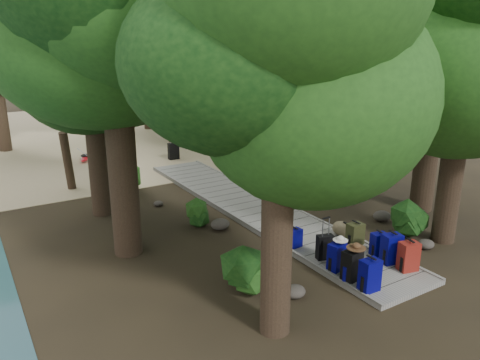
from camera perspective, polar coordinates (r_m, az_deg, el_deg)
ground at (r=13.85m, az=4.17°, el=-4.96°), size 120.00×120.00×0.00m
sand_beach at (r=27.93m, az=-15.42°, el=5.70°), size 40.00×22.00×0.02m
boardwalk at (r=14.59m, az=1.88°, el=-3.51°), size 2.00×12.00×0.12m
backpack_left_a at (r=10.18m, az=15.56°, el=-10.94°), size 0.42×0.30×0.76m
backpack_left_b at (r=10.49m, az=13.48°, el=-9.91°), size 0.45×0.34×0.76m
backpack_left_c at (r=10.85m, az=11.70°, el=-8.98°), size 0.43×0.35×0.71m
backpack_left_d at (r=11.86m, az=6.67°, el=-6.92°), size 0.36×0.27×0.52m
backpack_right_a at (r=11.27m, az=19.87°, el=-8.58°), size 0.47×0.39×0.75m
backpack_right_b at (r=11.49m, az=17.99°, el=-7.80°), size 0.48×0.38×0.78m
backpack_right_c at (r=11.82m, az=16.57°, el=-7.37°), size 0.40×0.32×0.62m
backpack_right_d at (r=12.26m, az=13.88°, el=-6.27°), size 0.40×0.29×0.61m
duffel_right_khaki at (r=12.61m, az=12.90°, el=-6.12°), size 0.40×0.58×0.38m
suitcase_on_boardwalk at (r=11.34m, az=10.30°, el=-8.05°), size 0.43×0.32×0.60m
lone_suitcase_on_sand at (r=20.83m, az=-8.11°, el=3.51°), size 0.46×0.27×0.72m
hat_brown at (r=10.30m, az=13.99°, el=-7.74°), size 0.42×0.42×0.13m
hat_white at (r=10.72m, az=12.16°, el=-6.93°), size 0.34×0.34×0.11m
kayak at (r=21.61m, az=-18.30°, el=2.72°), size 1.81×2.96×0.30m
sun_lounger at (r=23.50m, az=-4.25°, el=4.95°), size 0.55×1.70×0.55m
tree_right_a at (r=12.65m, az=25.67°, el=11.15°), size 5.08×5.08×8.47m
tree_right_b at (r=14.91m, az=23.14°, el=14.76°), size 5.52×5.52×9.85m
tree_right_c at (r=16.55m, az=13.12°, el=12.42°), size 4.59×4.59×7.95m
tree_right_d at (r=19.62m, az=10.53°, el=16.54°), size 5.58×5.58×10.22m
tree_right_e at (r=20.96m, az=4.16°, el=14.83°), size 4.89×4.89×8.80m
tree_right_f at (r=24.54m, az=2.27°, el=17.18°), size 5.90×5.90×10.53m
tree_left_a at (r=7.55m, az=4.88°, el=7.66°), size 4.73×4.73×7.89m
tree_left_b at (r=11.06m, az=-15.17°, el=15.16°), size 5.47×5.47×9.84m
tree_left_c at (r=14.10m, az=-17.79°, el=11.14°), size 4.51×4.51×7.85m
tree_back_a at (r=26.45m, az=-18.21°, el=15.94°), size 5.86×5.86×10.14m
tree_back_b at (r=27.94m, az=-11.46°, el=14.97°), size 4.88×4.88×8.71m
tree_back_c at (r=28.52m, az=-6.45°, el=15.89°), size 5.21×5.21×9.38m
palm_right_a at (r=19.36m, az=2.97°, el=13.14°), size 4.55×4.55×7.76m
palm_right_b at (r=25.15m, az=-2.50°, el=14.95°), size 4.45×4.45×8.59m
palm_right_c at (r=24.28m, az=-8.33°, el=12.47°), size 4.20×4.20×6.68m
palm_left_a at (r=16.96m, az=-21.54°, el=9.08°), size 3.99×3.99×6.35m
rock_left_a at (r=10.00m, az=6.70°, el=-13.35°), size 0.46×0.42×0.25m
rock_left_b at (r=10.58m, az=0.25°, el=-11.61°), size 0.35×0.32×0.19m
rock_left_c at (r=13.18m, az=-2.43°, el=-5.40°), size 0.54×0.49×0.30m
rock_left_d at (r=15.19m, az=-9.92°, el=-2.83°), size 0.30×0.27×0.17m
rock_right_a at (r=12.92m, az=21.73°, el=-7.27°), size 0.44×0.40×0.24m
rock_right_b at (r=14.38m, az=16.92°, el=-4.21°), size 0.54×0.48×0.29m
rock_right_c at (r=16.24m, az=4.88°, el=-1.34°), size 0.29×0.26×0.16m
shrub_left_a at (r=9.90m, az=1.37°, el=-11.16°), size 1.09×1.09×0.98m
shrub_left_b at (r=13.30m, az=-5.27°, el=-4.29°), size 0.79×0.79×0.71m
shrub_left_c at (r=16.64m, az=-14.11°, el=0.27°), size 1.17×1.17×1.06m
shrub_right_a at (r=13.38m, az=20.23°, el=-4.67°), size 1.03×1.03×0.93m
shrub_right_b at (r=16.78m, az=5.51°, el=1.04°), size 1.29×1.29×1.16m
shrub_right_c at (r=19.35m, az=-1.73°, el=2.47°), size 0.73×0.73×0.65m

